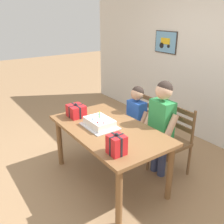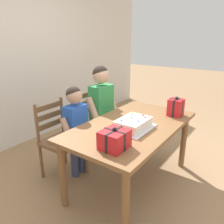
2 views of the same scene
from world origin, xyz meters
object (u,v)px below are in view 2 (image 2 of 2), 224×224
(gift_box_red_large, at_px, (114,139))
(chair_right, at_px, (96,123))
(chair_left, at_px, (60,139))
(dining_table, at_px, (132,132))
(child_older, at_px, (101,104))
(child_younger, at_px, (76,123))
(gift_box_beside_cake, at_px, (176,107))
(birthday_cake, at_px, (133,124))

(gift_box_red_large, bearing_deg, chair_right, 46.76)
(gift_box_red_large, height_order, chair_right, gift_box_red_large)
(gift_box_red_large, bearing_deg, chair_left, 77.03)
(dining_table, bearing_deg, child_older, 67.11)
(chair_right, distance_m, child_younger, 0.61)
(dining_table, xyz_separation_m, child_younger, (-0.22, 0.62, 0.03))
(gift_box_beside_cake, bearing_deg, child_older, 106.67)
(child_younger, bearing_deg, child_older, -0.05)
(gift_box_beside_cake, distance_m, child_older, 0.94)
(gift_box_red_large, bearing_deg, gift_box_beside_cake, -6.49)
(dining_table, height_order, chair_left, chair_left)
(dining_table, relative_size, child_older, 1.21)
(chair_right, bearing_deg, chair_left, 180.00)
(birthday_cake, distance_m, child_older, 0.78)
(birthday_cake, bearing_deg, chair_left, 105.23)
(chair_left, height_order, child_younger, child_younger)
(chair_left, bearing_deg, gift_box_red_large, -102.97)
(birthday_cake, xyz_separation_m, child_younger, (-0.12, 0.69, -0.12))
(gift_box_beside_cake, bearing_deg, dining_table, 152.98)
(dining_table, bearing_deg, gift_box_beside_cake, -27.02)
(child_younger, bearing_deg, chair_right, 16.41)
(birthday_cake, xyz_separation_m, gift_box_red_large, (-0.45, -0.08, 0.03))
(child_older, height_order, child_younger, child_older)
(gift_box_beside_cake, relative_size, child_younger, 0.21)
(gift_box_red_large, bearing_deg, birthday_cake, 10.36)
(birthday_cake, height_order, gift_box_beside_cake, gift_box_beside_cake)
(birthday_cake, xyz_separation_m, chair_left, (-0.23, 0.85, -0.32))
(child_older, bearing_deg, gift_box_beside_cake, -73.33)
(birthday_cake, relative_size, child_older, 0.34)
(gift_box_red_large, relative_size, child_younger, 0.21)
(birthday_cake, relative_size, child_younger, 0.40)
(chair_right, bearing_deg, birthday_cake, -116.83)
(gift_box_beside_cake, xyz_separation_m, child_younger, (-0.75, 0.89, -0.17))
(chair_right, height_order, child_younger, child_younger)
(birthday_cake, relative_size, chair_left, 0.48)
(gift_box_red_large, relative_size, chair_left, 0.25)
(gift_box_red_large, relative_size, gift_box_beside_cake, 1.00)
(dining_table, height_order, child_younger, child_younger)
(birthday_cake, height_order, child_older, child_older)
(gift_box_red_large, distance_m, chair_right, 1.33)
(gift_box_beside_cake, xyz_separation_m, chair_right, (-0.20, 1.06, -0.37))
(gift_box_red_large, xyz_separation_m, gift_box_beside_cake, (1.08, -0.12, 0.02))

